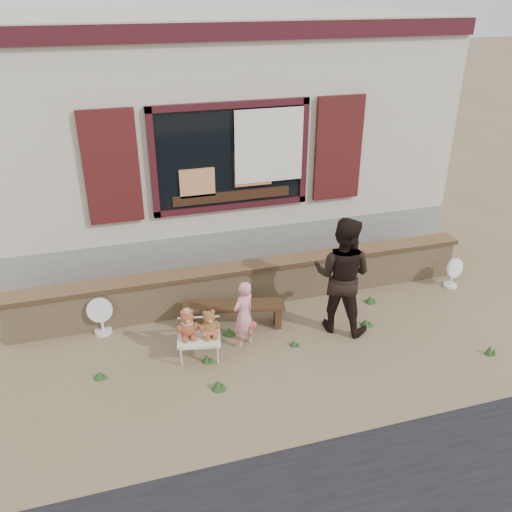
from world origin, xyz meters
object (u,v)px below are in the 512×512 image
object	(u,v)px
child	(244,315)
adult	(342,275)
teddy_bear_right	(209,322)
folding_chair	(199,337)
teddy_bear_left	(187,323)
bench	(234,310)

from	to	relation	value
child	adult	bearing A→B (deg)	150.79
teddy_bear_right	child	bearing A→B (deg)	23.73
folding_chair	teddy_bear_left	distance (m)	0.27
teddy_bear_left	adult	distance (m)	2.21
teddy_bear_left	child	bearing A→B (deg)	15.31
bench	child	xyz separation A→B (m)	(0.01, -0.49, 0.22)
bench	teddy_bear_right	xyz separation A→B (m)	(-0.48, -0.60, 0.26)
child	teddy_bear_right	bearing A→B (deg)	-17.92
folding_chair	teddy_bear_left	bearing A→B (deg)	-180.00
child	folding_chair	bearing A→B (deg)	-23.00
bench	folding_chair	distance (m)	0.84
folding_chair	teddy_bear_right	distance (m)	0.26
folding_chair	adult	world-z (taller)	adult
teddy_bear_right	bench	bearing A→B (deg)	62.69
teddy_bear_right	adult	distance (m)	1.95
teddy_bear_left	teddy_bear_right	xyz separation A→B (m)	(0.27, -0.05, -0.01)
folding_chair	child	world-z (taller)	child
bench	teddy_bear_right	distance (m)	0.81
bench	teddy_bear_right	bearing A→B (deg)	-115.13
bench	adult	size ratio (longest dim) A/B	0.87
bench	adult	distance (m)	1.62
folding_chair	bench	bearing A→B (deg)	54.20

